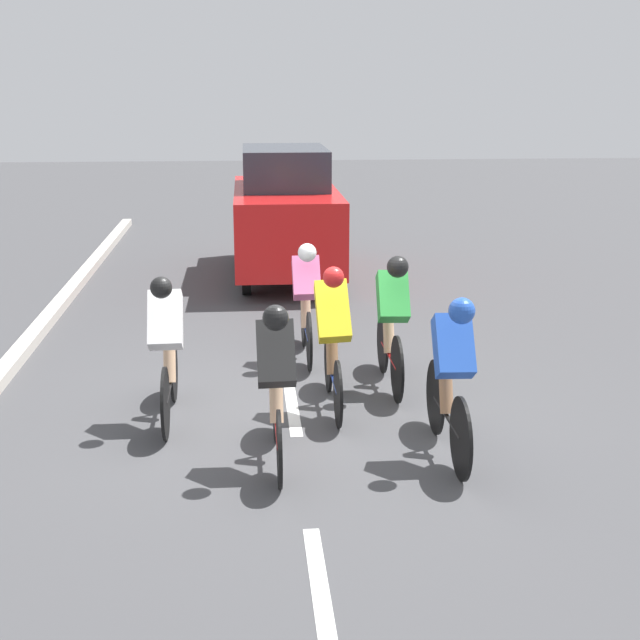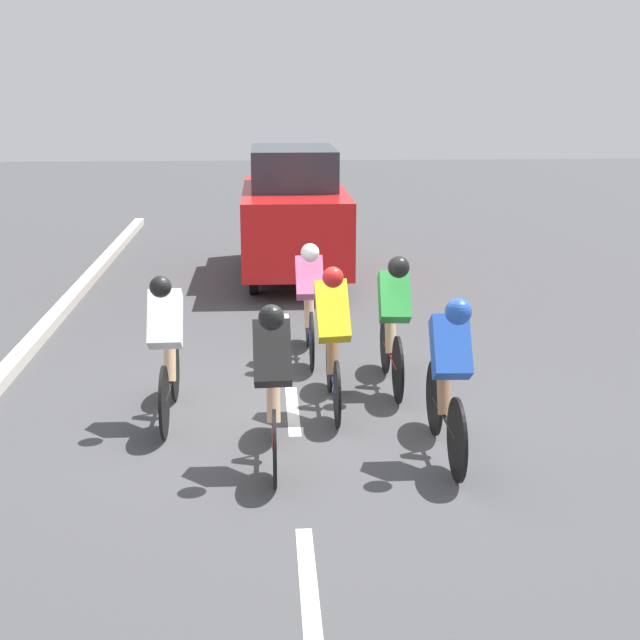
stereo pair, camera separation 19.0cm
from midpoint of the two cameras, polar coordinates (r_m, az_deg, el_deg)
name	(u,v)px [view 2 (the right image)]	position (r m, az deg, el deg)	size (l,w,h in m)	color
ground_plane	(293,416)	(8.98, -1.11, -6.15)	(60.00, 60.00, 0.00)	#424244
lane_stripe_near	(308,579)	(6.24, 0.14, -16.26)	(0.12, 1.40, 0.01)	white
lane_stripe_mid	(293,410)	(9.12, -1.15, -5.78)	(0.12, 1.40, 0.01)	white
lane_stripe_far	(285,327)	(12.17, -1.79, -0.43)	(0.12, 1.40, 0.01)	white
cyclist_yellow	(333,334)	(8.88, 1.44, -0.93)	(0.35, 1.69, 1.54)	black
cyclist_blue	(449,374)	(7.82, 8.94, -3.44)	(0.33, 1.74, 1.52)	black
cyclist_black	(273,379)	(7.63, -2.32, -3.78)	(0.33, 1.68, 1.50)	black
cyclist_pink	(310,298)	(10.56, -0.16, 1.40)	(0.33, 1.68, 1.46)	black
cyclist_white	(167,344)	(8.75, -9.16, -1.55)	(0.33, 1.74, 1.51)	black
cyclist_green	(393,319)	(9.55, 5.29, 0.08)	(0.33, 1.70, 1.52)	black
support_car	(294,213)	(15.22, -1.33, 6.86)	(1.70, 4.14, 2.17)	black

